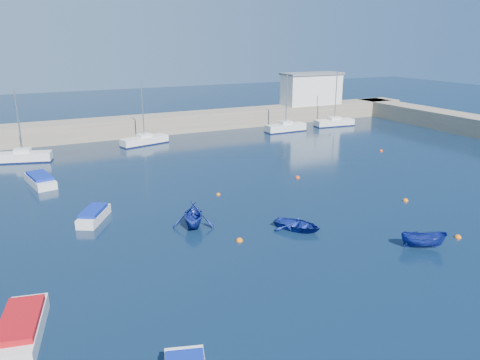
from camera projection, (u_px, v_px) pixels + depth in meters
name	position (u px, v px, depth m)	size (l,w,h in m)	color
ground	(329.00, 269.00, 28.65)	(220.00, 220.00, 0.00)	#0B1D33
back_wall	(138.00, 126.00, 67.76)	(96.00, 4.50, 2.60)	gray
right_arm	(434.00, 118.00, 74.27)	(4.50, 32.00, 2.60)	gray
harbor_office	(311.00, 90.00, 79.28)	(10.00, 4.00, 5.00)	silver
sailboat_5	(23.00, 157.00, 53.12)	(6.29, 3.27, 8.06)	silver
sailboat_6	(144.00, 140.00, 61.74)	(6.62, 3.40, 8.36)	silver
sailboat_7	(286.00, 127.00, 70.15)	(6.37, 1.94, 8.41)	silver
sailboat_8	(334.00, 122.00, 74.63)	(6.61, 2.39, 8.49)	silver
motorboat_0	(22.00, 328.00, 21.97)	(2.76, 5.30, 1.13)	silver
motorboat_1	(94.00, 215.00, 36.11)	(3.15, 4.09, 0.96)	silver
motorboat_2	(40.00, 180.00, 44.91)	(2.68, 5.25, 1.03)	silver
dinghy_center	(298.00, 225.00, 34.42)	(2.53, 3.54, 0.73)	navy
dinghy_left	(193.00, 215.00, 34.82)	(3.05, 3.54, 1.86)	navy
dinghy_right	(424.00, 240.00, 31.35)	(1.13, 2.99, 1.16)	navy
buoy_0	(239.00, 241.00, 32.59)	(0.49, 0.49, 0.49)	#DC620B
buoy_1	(298.00, 178.00, 47.17)	(0.48, 0.48, 0.48)	#C83C0F
buoy_2	(405.00, 201.00, 40.55)	(0.47, 0.47, 0.47)	#DC620B
buoy_3	(218.00, 195.00, 42.13)	(0.39, 0.39, 0.39)	#DC620B
buoy_4	(381.00, 151.00, 58.27)	(0.44, 0.44, 0.44)	#C83C0F
buoy_5	(458.00, 238.00, 33.12)	(0.47, 0.47, 0.47)	#DC620B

